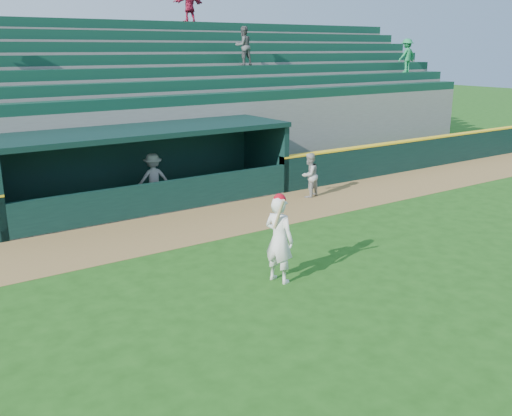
# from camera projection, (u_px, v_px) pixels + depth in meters

# --- Properties ---
(ground) EXTENTS (120.00, 120.00, 0.00)m
(ground) POSITION_uv_depth(u_px,v_px,m) (298.00, 283.00, 12.26)
(ground) COLOR #1B4912
(ground) RESTS_ON ground
(warning_track) EXTENTS (40.00, 3.00, 0.01)m
(warning_track) POSITION_uv_depth(u_px,v_px,m) (190.00, 226.00, 16.14)
(warning_track) COLOR olive
(warning_track) RESTS_ON ground
(field_wall_right) EXTENTS (15.50, 0.30, 1.20)m
(field_wall_right) POSITION_uv_depth(u_px,v_px,m) (428.00, 153.00, 23.99)
(field_wall_right) COLOR black
(field_wall_right) RESTS_ON ground
(wall_stripe_right) EXTENTS (15.50, 0.32, 0.06)m
(wall_stripe_right) POSITION_uv_depth(u_px,v_px,m) (430.00, 138.00, 23.82)
(wall_stripe_right) COLOR yellow
(wall_stripe_right) RESTS_ON field_wall_right
(dugout_player_front) EXTENTS (0.86, 0.75, 1.50)m
(dugout_player_front) POSITION_uv_depth(u_px,v_px,m) (309.00, 175.00, 19.11)
(dugout_player_front) COLOR #A2A29D
(dugout_player_front) RESTS_ON ground
(dugout_player_inside) EXTENTS (1.15, 0.80, 1.63)m
(dugout_player_inside) POSITION_uv_depth(u_px,v_px,m) (153.00, 179.00, 18.31)
(dugout_player_inside) COLOR #A0A09B
(dugout_player_inside) RESTS_ON ground
(dugout) EXTENTS (9.40, 2.80, 2.46)m
(dugout) POSITION_uv_depth(u_px,v_px,m) (142.00, 162.00, 18.23)
(dugout) COLOR slate
(dugout) RESTS_ON ground
(stands) EXTENTS (34.50, 6.25, 7.50)m
(stands) POSITION_uv_depth(u_px,v_px,m) (92.00, 116.00, 21.57)
(stands) COLOR slate
(stands) RESTS_ON ground
(batter_at_plate) EXTENTS (0.64, 0.88, 1.97)m
(batter_at_plate) POSITION_uv_depth(u_px,v_px,m) (279.00, 238.00, 12.10)
(batter_at_plate) COLOR silver
(batter_at_plate) RESTS_ON ground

